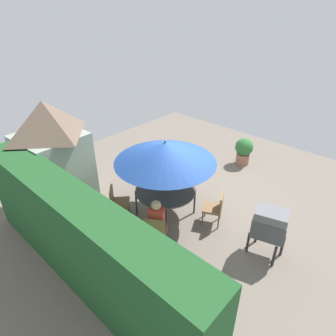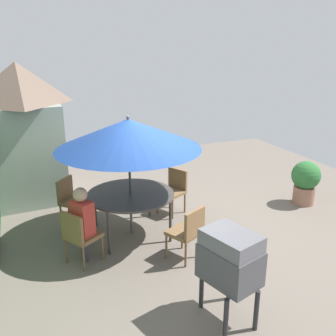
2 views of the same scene
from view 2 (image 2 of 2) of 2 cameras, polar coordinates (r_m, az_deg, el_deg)
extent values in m
plane|color=#6B6056|center=(7.09, 1.84, -9.44)|extent=(11.00, 11.00, 0.00)
cube|color=gray|center=(8.70, -20.86, 2.18)|extent=(1.59, 1.57, 2.13)
pyramid|color=brown|center=(8.44, -22.02, 11.94)|extent=(1.69, 1.66, 0.85)
cylinder|color=#47423D|center=(6.69, -5.75, -4.03)|extent=(1.56, 1.56, 0.04)
cylinder|color=#3C3834|center=(6.55, 0.36, -8.24)|extent=(0.05, 0.05, 0.75)
cylinder|color=#3C3834|center=(7.47, -2.84, -4.77)|extent=(0.05, 0.05, 0.75)
cylinder|color=#3C3834|center=(6.26, -9.03, -9.82)|extent=(0.05, 0.05, 0.75)
cylinder|color=#3C3834|center=(7.22, -11.06, -5.97)|extent=(0.05, 0.05, 0.75)
cylinder|color=#4C4C51|center=(6.59, -5.83, -1.67)|extent=(0.04, 0.04, 2.13)
cone|color=navy|center=(6.36, -6.07, 5.20)|extent=(2.50, 2.50, 0.51)
sphere|color=#4C4C51|center=(6.30, -6.15, 7.72)|extent=(0.06, 0.06, 0.06)
cube|color=#47474C|center=(4.73, 9.40, -14.32)|extent=(0.81, 0.68, 0.45)
cube|color=slate|center=(4.56, 9.62, -10.87)|extent=(0.77, 0.65, 0.20)
cylinder|color=#262628|center=(4.91, 13.31, -20.37)|extent=(0.06, 0.06, 0.55)
cylinder|color=#262628|center=(5.31, 9.34, -16.71)|extent=(0.06, 0.06, 0.55)
cylinder|color=#262628|center=(4.72, 8.81, -21.88)|extent=(0.06, 0.06, 0.55)
cylinder|color=#262628|center=(5.14, 5.12, -17.87)|extent=(0.06, 0.06, 0.55)
cube|color=olive|center=(6.10, -12.76, -10.06)|extent=(0.64, 0.64, 0.06)
cube|color=olive|center=(5.88, -14.44, -8.87)|extent=(0.41, 0.29, 0.45)
cylinder|color=brown|center=(6.24, -15.26, -11.98)|extent=(0.04, 0.04, 0.45)
cylinder|color=brown|center=(5.97, -12.73, -13.25)|extent=(0.04, 0.04, 0.45)
cylinder|color=brown|center=(6.46, -12.51, -10.64)|extent=(0.04, 0.04, 0.45)
cylinder|color=brown|center=(6.20, -9.95, -11.77)|extent=(0.04, 0.04, 0.45)
cube|color=olive|center=(6.06, 2.45, -9.79)|extent=(0.62, 0.62, 0.06)
cube|color=olive|center=(5.84, 4.10, -8.47)|extent=(0.25, 0.43, 0.45)
cylinder|color=brown|center=(5.93, 2.71, -12.99)|extent=(0.04, 0.04, 0.45)
cylinder|color=brown|center=(6.20, 5.08, -11.51)|extent=(0.04, 0.04, 0.45)
cylinder|color=brown|center=(6.15, -0.25, -11.72)|extent=(0.04, 0.04, 0.45)
cylinder|color=brown|center=(6.42, 2.16, -10.37)|extent=(0.04, 0.04, 0.45)
cube|color=olive|center=(7.59, 0.49, -3.75)|extent=(0.62, 0.62, 0.06)
cube|color=olive|center=(7.66, 1.49, -1.74)|extent=(0.43, 0.26, 0.45)
cylinder|color=brown|center=(7.71, 2.58, -5.23)|extent=(0.04, 0.04, 0.45)
cylinder|color=brown|center=(7.94, 0.28, -4.49)|extent=(0.04, 0.04, 0.45)
cylinder|color=brown|center=(7.42, 0.69, -6.18)|extent=(0.04, 0.04, 0.45)
cylinder|color=brown|center=(7.66, -1.64, -5.38)|extent=(0.04, 0.04, 0.45)
cube|color=olive|center=(7.37, -13.96, -5.03)|extent=(0.65, 0.65, 0.06)
cube|color=olive|center=(7.40, -15.45, -3.17)|extent=(0.37, 0.35, 0.45)
cylinder|color=brown|center=(7.72, -14.26, -5.79)|extent=(0.04, 0.04, 0.45)
cylinder|color=brown|center=(7.42, -15.98, -6.94)|extent=(0.04, 0.04, 0.45)
cylinder|color=brown|center=(7.51, -11.71, -6.28)|extent=(0.04, 0.04, 0.45)
cylinder|color=brown|center=(7.21, -13.37, -7.49)|extent=(0.04, 0.04, 0.45)
cylinder|color=#936651|center=(8.66, 19.97, -3.87)|extent=(0.45, 0.45, 0.39)
sphere|color=#2D6B33|center=(8.51, 20.30, -1.04)|extent=(0.61, 0.61, 0.61)
cube|color=#CC3D33|center=(5.96, -12.97, -7.48)|extent=(0.42, 0.39, 0.55)
sphere|color=tan|center=(5.81, -13.24, -3.97)|extent=(0.22, 0.22, 0.22)
cylinder|color=#383347|center=(6.20, -12.62, -11.77)|extent=(0.10, 0.10, 0.48)
camera|label=1|loc=(3.71, -89.98, 28.69)|focal=30.97mm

